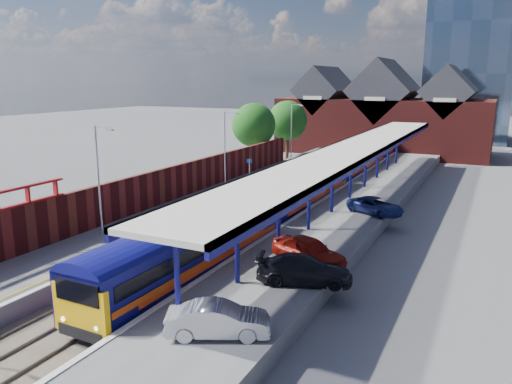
# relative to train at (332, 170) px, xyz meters

# --- Properties ---
(ground) EXTENTS (240.00, 240.00, 0.00)m
(ground) POSITION_rel_train_xyz_m (-1.49, 1.04, -2.12)
(ground) COLOR #5B5B5E
(ground) RESTS_ON ground
(ballast_bed) EXTENTS (6.00, 76.00, 0.06)m
(ballast_bed) POSITION_rel_train_xyz_m (-1.49, -8.96, -2.09)
(ballast_bed) COLOR #473D33
(ballast_bed) RESTS_ON ground
(rails) EXTENTS (4.51, 76.00, 0.14)m
(rails) POSITION_rel_train_xyz_m (-1.49, -8.96, -2.00)
(rails) COLOR slate
(rails) RESTS_ON ground
(left_platform) EXTENTS (5.00, 76.00, 1.00)m
(left_platform) POSITION_rel_train_xyz_m (-6.99, -8.96, -1.62)
(left_platform) COLOR #565659
(left_platform) RESTS_ON ground
(right_platform) EXTENTS (6.00, 76.00, 1.00)m
(right_platform) POSITION_rel_train_xyz_m (4.51, -8.96, -1.62)
(right_platform) COLOR #565659
(right_platform) RESTS_ON ground
(coping_left) EXTENTS (0.30, 76.00, 0.05)m
(coping_left) POSITION_rel_train_xyz_m (-4.64, -8.96, -1.10)
(coping_left) COLOR silver
(coping_left) RESTS_ON left_platform
(coping_right) EXTENTS (0.30, 76.00, 0.05)m
(coping_right) POSITION_rel_train_xyz_m (1.66, -8.96, -1.10)
(coping_right) COLOR silver
(coping_right) RESTS_ON right_platform
(yellow_line) EXTENTS (0.14, 76.00, 0.01)m
(yellow_line) POSITION_rel_train_xyz_m (-5.24, -8.96, -1.12)
(yellow_line) COLOR yellow
(yellow_line) RESTS_ON left_platform
(train) EXTENTS (3.12, 65.95, 3.45)m
(train) POSITION_rel_train_xyz_m (0.00, 0.00, 0.00)
(train) COLOR #0D0D60
(train) RESTS_ON ground
(canopy) EXTENTS (4.50, 52.00, 4.48)m
(canopy) POSITION_rel_train_xyz_m (3.99, -7.01, 3.13)
(canopy) COLOR #0F0F58
(canopy) RESTS_ON right_platform
(lamp_post_b) EXTENTS (1.48, 0.18, 7.00)m
(lamp_post_b) POSITION_rel_train_xyz_m (-7.86, -22.96, 2.87)
(lamp_post_b) COLOR #A5A8AA
(lamp_post_b) RESTS_ON left_platform
(lamp_post_c) EXTENTS (1.48, 0.18, 7.00)m
(lamp_post_c) POSITION_rel_train_xyz_m (-7.86, -6.96, 2.87)
(lamp_post_c) COLOR #A5A8AA
(lamp_post_c) RESTS_ON left_platform
(lamp_post_d) EXTENTS (1.48, 0.18, 7.00)m
(lamp_post_d) POSITION_rel_train_xyz_m (-7.86, 9.04, 2.87)
(lamp_post_d) COLOR #A5A8AA
(lamp_post_d) RESTS_ON left_platform
(platform_sign) EXTENTS (0.55, 0.08, 2.50)m
(platform_sign) POSITION_rel_train_xyz_m (-6.49, -4.96, 0.57)
(platform_sign) COLOR #A5A8AA
(platform_sign) RESTS_ON left_platform
(brick_wall) EXTENTS (0.35, 50.00, 3.86)m
(brick_wall) POSITION_rel_train_xyz_m (-9.59, -15.42, 0.33)
(brick_wall) COLOR #581917
(brick_wall) RESTS_ON left_platform
(station_building) EXTENTS (30.00, 12.12, 13.78)m
(station_building) POSITION_rel_train_xyz_m (-1.49, 29.04, 3.33)
(station_building) COLOR #581917
(station_building) RESTS_ON ground
(glass_tower) EXTENTS (14.20, 14.20, 40.30)m
(glass_tower) POSITION_rel_train_xyz_m (8.51, 51.04, 18.08)
(glass_tower) COLOR #465C78
(glass_tower) RESTS_ON ground
(tree_near) EXTENTS (5.20, 5.20, 8.10)m
(tree_near) POSITION_rel_train_xyz_m (-11.84, 6.95, 3.23)
(tree_near) COLOR #382314
(tree_near) RESTS_ON ground
(tree_far) EXTENTS (5.20, 5.20, 8.10)m
(tree_far) POSITION_rel_train_xyz_m (-10.84, 14.95, 3.23)
(tree_far) COLOR #382314
(tree_far) RESTS_ON ground
(parked_car_red) EXTENTS (4.72, 3.25, 1.49)m
(parked_car_red) POSITION_rel_train_xyz_m (5.73, -21.98, -0.37)
(parked_car_red) COLOR maroon
(parked_car_red) RESTS_ON right_platform
(parked_car_silver) EXTENTS (4.26, 3.05, 1.34)m
(parked_car_silver) POSITION_rel_train_xyz_m (5.30, -30.87, -0.45)
(parked_car_silver) COLOR silver
(parked_car_silver) RESTS_ON right_platform
(parked_car_dark) EXTENTS (5.05, 3.26, 1.36)m
(parked_car_dark) POSITION_rel_train_xyz_m (6.46, -24.53, -0.44)
(parked_car_dark) COLOR black
(parked_car_dark) RESTS_ON right_platform
(parked_car_blue) EXTENTS (4.79, 3.72, 1.21)m
(parked_car_blue) POSITION_rel_train_xyz_m (6.61, -10.06, -0.52)
(parked_car_blue) COLOR navy
(parked_car_blue) RESTS_ON right_platform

